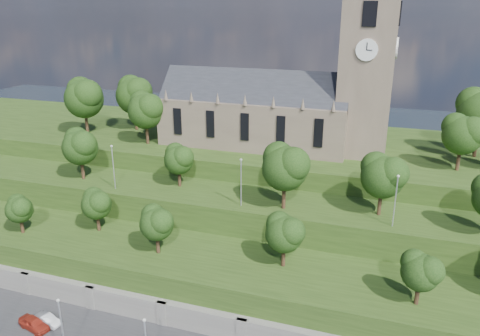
% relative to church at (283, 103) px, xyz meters
% --- Properties ---
extents(retaining_wall, '(160.00, 2.10, 5.00)m').
position_rel_church_xyz_m(retaining_wall, '(-0.79, -34.01, -20.02)').
color(retaining_wall, slate).
rests_on(retaining_wall, ground).
extents(embankment_lower, '(160.00, 12.00, 8.00)m').
position_rel_church_xyz_m(embankment_lower, '(-0.79, -27.98, -18.52)').
color(embankment_lower, '#274015').
rests_on(embankment_lower, ground).
extents(embankment_upper, '(160.00, 10.00, 12.00)m').
position_rel_church_xyz_m(embankment_upper, '(-0.79, -16.98, -16.52)').
color(embankment_upper, '#274015').
rests_on(embankment_upper, ground).
extents(hilltop, '(160.00, 32.00, 15.00)m').
position_rel_church_xyz_m(hilltop, '(-0.79, 4.02, -15.02)').
color(hilltop, '#274015').
rests_on(hilltop, ground).
extents(church, '(38.60, 12.35, 27.60)m').
position_rel_church_xyz_m(church, '(0.00, 0.00, 0.00)').
color(church, brown).
rests_on(church, hilltop).
extents(trees_lower, '(67.79, 8.66, 7.86)m').
position_rel_church_xyz_m(trees_lower, '(6.40, -27.56, -9.93)').
color(trees_lower, '#332014').
rests_on(trees_lower, embankment_lower).
extents(trees_upper, '(63.92, 8.28, 9.10)m').
position_rel_church_xyz_m(trees_upper, '(3.20, -17.99, -4.93)').
color(trees_upper, '#332014').
rests_on(trees_upper, embankment_upper).
extents(trees_hilltop, '(76.65, 16.79, 11.09)m').
position_rel_church_xyz_m(trees_hilltop, '(-4.18, -0.88, -0.68)').
color(trees_hilltop, '#332014').
rests_on(trees_hilltop, hilltop).
extents(lamp_posts_upper, '(40.36, 0.36, 6.84)m').
position_rel_church_xyz_m(lamp_posts_upper, '(-0.79, -19.98, -6.51)').
color(lamp_posts_upper, '#B2B2B7').
rests_on(lamp_posts_upper, embankment_upper).
extents(car_left, '(4.56, 2.73, 1.45)m').
position_rel_church_xyz_m(car_left, '(-19.73, -40.39, -19.80)').
color(car_left, maroon).
rests_on(car_left, promenade).
extents(car_middle, '(3.84, 1.93, 1.21)m').
position_rel_church_xyz_m(car_middle, '(-18.84, -39.19, -19.92)').
color(car_middle, '#B3B5B8').
rests_on(car_middle, promenade).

